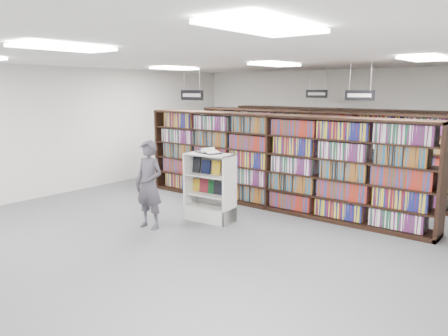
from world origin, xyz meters
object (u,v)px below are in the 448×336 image
Objects in this scene: open_book at (208,151)px; shopper at (149,185)px; bookshelf_row_near at (273,162)px; endcap_display at (211,198)px.

open_book is 0.36× the size of shopper.
bookshelf_row_near is 1.70m from open_book.
shopper reaches higher than endcap_display.
bookshelf_row_near is 4.13× the size of shopper.
bookshelf_row_near reaches higher than endcap_display.
shopper is at bearing -123.62° from endcap_display.
bookshelf_row_near is at bearing 67.49° from endcap_display.
endcap_display is at bearing -106.92° from bookshelf_row_near.
open_book is (-0.56, -1.56, 0.36)m from bookshelf_row_near.
endcap_display is 0.81× the size of shopper.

